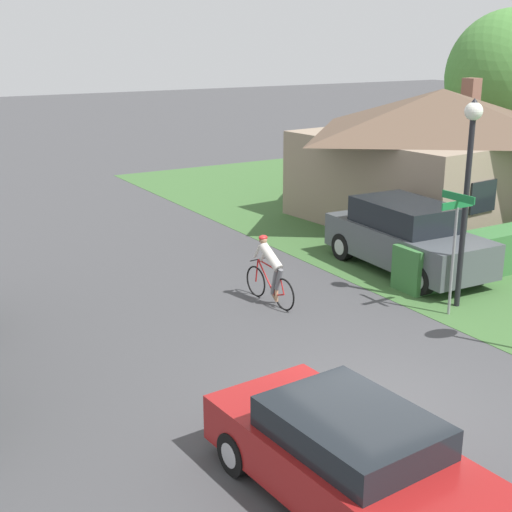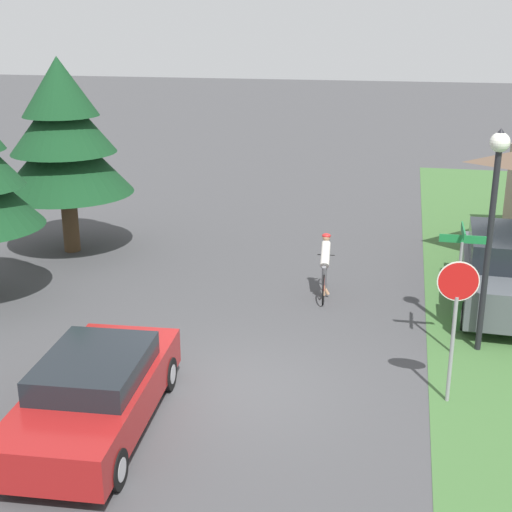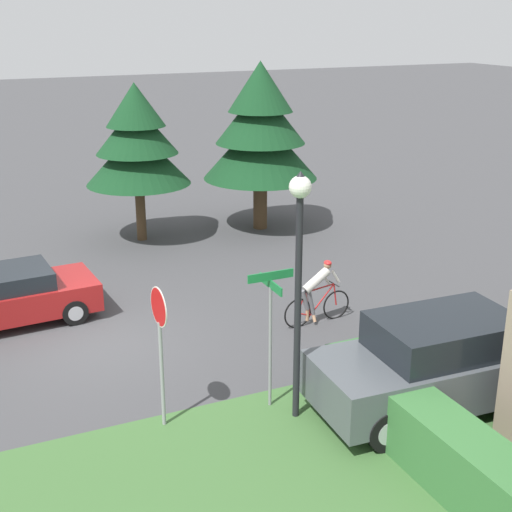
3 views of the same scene
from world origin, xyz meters
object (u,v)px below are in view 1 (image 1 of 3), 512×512
Objects in this scene: street_name_sign at (455,232)px; cyclist at (270,272)px; sedan_left_lane at (353,461)px; parked_suv_right at (407,237)px; deciduous_tree_right at (509,77)px; street_lamp at (469,163)px; cottage_house at (439,152)px.

cyclist is at bearing 138.23° from street_name_sign.
sedan_left_lane is 2.45× the size of cyclist.
deciduous_tree_right is (10.81, 6.25, 3.45)m from parked_suv_right.
sedan_left_lane is 7.45m from street_name_sign.
parked_suv_right is (7.35, 7.04, 0.23)m from sedan_left_lane.
sedan_left_lane is at bearing -145.77° from street_lamp.
street_lamp is 0.67× the size of deciduous_tree_right.
deciduous_tree_right reaches higher than cyclist.
street_name_sign reaches higher than sedan_left_lane.
cyclist is at bearing -161.28° from cottage_house.
cottage_house is at bearing 47.35° from street_name_sign.
cottage_house is 1.30× the size of deciduous_tree_right.
parked_suv_right is at bearing -49.99° from sedan_left_lane.
cottage_house is 10.21m from cyclist.
sedan_left_lane is at bearing 152.02° from cyclist.
deciduous_tree_right is (18.15, 13.29, 3.68)m from sedan_left_lane.
cyclist is at bearing 145.87° from street_lamp.
cottage_house is 1.96× the size of street_lamp.
deciduous_tree_right is at bearing -57.41° from parked_suv_right.
deciduous_tree_right is (15.10, 6.44, 3.60)m from cyclist.
parked_suv_right is 1.03× the size of street_lamp.
parked_suv_right is 0.68× the size of deciduous_tree_right.
sedan_left_lane is at bearing -143.79° from deciduous_tree_right.
street_lamp is at bearing -142.70° from deciduous_tree_right.
street_lamp is (6.57, 4.47, 2.60)m from sedan_left_lane.
sedan_left_lane is 0.95× the size of parked_suv_right.
deciduous_tree_right reaches higher than cottage_house.
cyclist is 16.80m from deciduous_tree_right.
street_name_sign is (6.04, 4.20, 1.21)m from sedan_left_lane.
street_name_sign reaches higher than cyclist.
street_lamp is at bearing -59.54° from sedan_left_lane.
street_name_sign is 15.35m from deciduous_tree_right.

